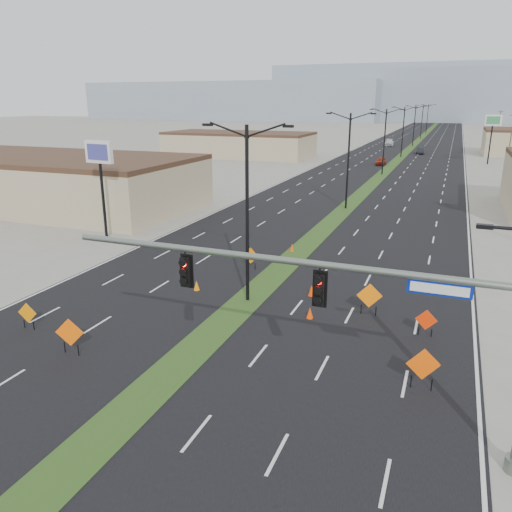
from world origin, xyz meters
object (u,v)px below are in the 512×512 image
(streetlight_5, at_px, (422,121))
(signal_mast, at_px, (375,310))
(streetlight_4, at_px, (414,125))
(car_far, at_px, (389,143))
(cone_0, at_px, (197,286))
(pole_sign_west, at_px, (100,161))
(streetlight_0, at_px, (247,210))
(construction_sign_3, at_px, (369,297))
(streetlight_2, at_px, (384,140))
(streetlight_1, at_px, (348,158))
(construction_sign_1, at_px, (70,334))
(streetlight_3, at_px, (403,130))
(cone_1, at_px, (310,313))
(pole_sign_east_far, at_px, (493,124))
(cone_2, at_px, (311,291))
(streetlight_6, at_px, (427,118))
(construction_sign_4, at_px, (423,366))
(car_left, at_px, (381,161))
(car_mid, at_px, (420,151))
(construction_sign_2, at_px, (251,256))
(construction_sign_5, at_px, (426,321))
(cone_3, at_px, (292,248))
(construction_sign_0, at_px, (27,314))

(streetlight_5, bearing_deg, signal_mast, -86.74)
(streetlight_4, bearing_deg, car_far, -174.17)
(cone_0, relative_size, pole_sign_west, 0.08)
(streetlight_0, bearing_deg, construction_sign_3, 3.89)
(streetlight_2, xyz_separation_m, pole_sign_west, (-16.13, -48.00, 1.18))
(signal_mast, height_order, streetlight_1, streetlight_1)
(streetlight_0, bearing_deg, pole_sign_west, 153.60)
(streetlight_0, distance_m, construction_sign_1, 11.22)
(signal_mast, distance_m, streetlight_3, 94.39)
(cone_1, height_order, pole_sign_east_far, pole_sign_east_far)
(construction_sign_1, distance_m, cone_0, 9.50)
(car_far, bearing_deg, streetlight_4, -0.31)
(cone_0, relative_size, cone_2, 0.91)
(signal_mast, distance_m, cone_1, 10.91)
(streetlight_3, height_order, streetlight_6, same)
(pole_sign_west, bearing_deg, construction_sign_4, -21.48)
(car_left, distance_m, car_mid, 23.84)
(construction_sign_4, height_order, cone_1, construction_sign_4)
(pole_sign_east_far, bearing_deg, construction_sign_2, -115.09)
(construction_sign_3, distance_m, pole_sign_west, 24.88)
(streetlight_1, relative_size, construction_sign_5, 7.08)
(construction_sign_4, bearing_deg, streetlight_4, 79.20)
(streetlight_3, height_order, car_left, streetlight_3)
(car_far, distance_m, pole_sign_west, 104.07)
(streetlight_4, bearing_deg, cone_3, -90.31)
(pole_sign_east_far, bearing_deg, construction_sign_4, -105.00)
(streetlight_5, bearing_deg, cone_1, -88.34)
(streetlight_4, height_order, construction_sign_0, streetlight_4)
(car_mid, height_order, cone_3, car_mid)
(car_far, relative_size, construction_sign_1, 3.09)
(cone_0, height_order, pole_sign_west, pole_sign_west)
(streetlight_4, xyz_separation_m, construction_sign_4, (10.13, -118.17, -4.34))
(streetlight_1, relative_size, construction_sign_3, 5.49)
(signal_mast, distance_m, construction_sign_2, 19.08)
(streetlight_4, xyz_separation_m, construction_sign_0, (-8.98, -119.64, -4.59))
(construction_sign_3, distance_m, construction_sign_5, 3.42)
(streetlight_4, xyz_separation_m, cone_2, (3.29, -109.96, -5.07))
(streetlight_2, relative_size, cone_1, 15.82)
(car_mid, bearing_deg, car_far, 109.88)
(streetlight_1, distance_m, construction_sign_1, 37.60)
(streetlight_4, xyz_separation_m, construction_sign_3, (6.94, -111.53, -4.34))
(car_left, distance_m, cone_3, 58.38)
(streetlight_3, bearing_deg, cone_1, -87.26)
(car_far, height_order, construction_sign_4, construction_sign_4)
(streetlight_5, relative_size, cone_0, 16.05)
(streetlight_2, height_order, construction_sign_3, streetlight_2)
(streetlight_1, bearing_deg, streetlight_2, 90.00)
(streetlight_3, distance_m, construction_sign_0, 92.19)
(car_left, relative_size, pole_sign_west, 0.49)
(car_mid, height_order, cone_1, car_mid)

